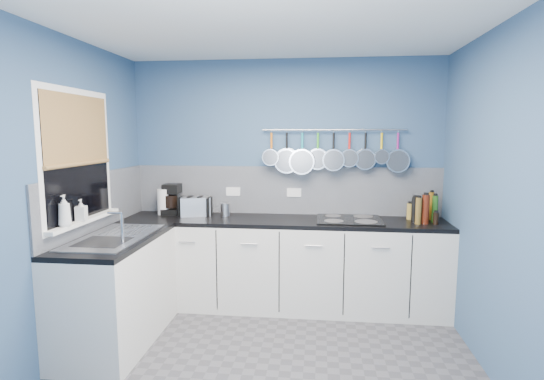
% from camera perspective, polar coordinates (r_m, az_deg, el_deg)
% --- Properties ---
extents(floor, '(3.20, 3.00, 0.02)m').
position_cam_1_polar(floor, '(3.42, -0.64, -23.20)').
color(floor, '#47474C').
rests_on(floor, ground).
extents(ceiling, '(3.20, 3.00, 0.02)m').
position_cam_1_polar(ceiling, '(3.04, -0.72, 22.23)').
color(ceiling, white).
rests_on(ceiling, ground).
extents(wall_back, '(3.20, 0.02, 2.50)m').
position_cam_1_polar(wall_back, '(4.47, 1.74, 1.26)').
color(wall_back, '#335074').
rests_on(wall_back, ground).
extents(wall_front, '(3.20, 0.02, 2.50)m').
position_cam_1_polar(wall_front, '(1.54, -7.88, -11.13)').
color(wall_front, '#335074').
rests_on(wall_front, ground).
extents(wall_left, '(0.02, 3.00, 2.50)m').
position_cam_1_polar(wall_left, '(3.56, -27.35, -1.20)').
color(wall_left, '#335074').
rests_on(wall_left, ground).
extents(wall_right, '(0.02, 3.00, 2.50)m').
position_cam_1_polar(wall_right, '(3.21, 29.20, -2.19)').
color(wall_right, '#335074').
rests_on(wall_right, ground).
extents(backsplash_back, '(3.20, 0.02, 0.50)m').
position_cam_1_polar(backsplash_back, '(4.46, 1.71, -0.04)').
color(backsplash_back, '#979BA5').
rests_on(backsplash_back, wall_back).
extents(backsplash_left, '(0.02, 1.80, 0.50)m').
position_cam_1_polar(backsplash_left, '(4.07, -22.33, -1.35)').
color(backsplash_left, '#979BA5').
rests_on(backsplash_left, wall_left).
extents(cabinet_run_back, '(3.20, 0.60, 0.86)m').
position_cam_1_polar(cabinet_run_back, '(4.34, 1.35, -10.02)').
color(cabinet_run_back, silver).
rests_on(cabinet_run_back, ground).
extents(worktop_back, '(3.20, 0.60, 0.04)m').
position_cam_1_polar(worktop_back, '(4.22, 1.37, -4.19)').
color(worktop_back, black).
rests_on(worktop_back, cabinet_run_back).
extents(cabinet_run_left, '(0.60, 1.20, 0.86)m').
position_cam_1_polar(cabinet_run_left, '(3.85, -20.12, -12.79)').
color(cabinet_run_left, silver).
rests_on(cabinet_run_left, ground).
extents(worktop_left, '(0.60, 1.20, 0.04)m').
position_cam_1_polar(worktop_left, '(3.73, -20.44, -6.27)').
color(worktop_left, black).
rests_on(worktop_left, cabinet_run_left).
extents(window_frame, '(0.01, 1.00, 1.10)m').
position_cam_1_polar(window_frame, '(3.76, -24.65, 3.98)').
color(window_frame, white).
rests_on(window_frame, wall_left).
extents(window_glass, '(0.01, 0.90, 1.00)m').
position_cam_1_polar(window_glass, '(3.76, -24.59, 3.98)').
color(window_glass, black).
rests_on(window_glass, wall_left).
extents(bamboo_blind, '(0.01, 0.90, 0.55)m').
position_cam_1_polar(bamboo_blind, '(3.75, -24.67, 7.41)').
color(bamboo_blind, '#A47B38').
rests_on(bamboo_blind, wall_left).
extents(window_sill, '(0.10, 0.98, 0.03)m').
position_cam_1_polar(window_sill, '(3.81, -23.91, -3.75)').
color(window_sill, white).
rests_on(window_sill, wall_left).
extents(sink_unit, '(0.50, 0.95, 0.01)m').
position_cam_1_polar(sink_unit, '(3.72, -20.45, -5.91)').
color(sink_unit, silver).
rests_on(sink_unit, worktop_left).
extents(mixer_tap, '(0.12, 0.08, 0.26)m').
position_cam_1_polar(mixer_tap, '(3.46, -19.53, -4.71)').
color(mixer_tap, silver).
rests_on(mixer_tap, worktop_left).
extents(socket_left, '(0.15, 0.01, 0.09)m').
position_cam_1_polar(socket_left, '(4.53, -5.25, -0.21)').
color(socket_left, white).
rests_on(socket_left, backsplash_back).
extents(socket_right, '(0.15, 0.01, 0.09)m').
position_cam_1_polar(socket_right, '(4.44, 2.98, -0.34)').
color(socket_right, white).
rests_on(socket_right, backsplash_back).
extents(pot_rail, '(1.45, 0.02, 0.02)m').
position_cam_1_polar(pot_rail, '(4.37, 8.32, 8.01)').
color(pot_rail, silver).
rests_on(pot_rail, wall_back).
extents(soap_bottle_a, '(0.11, 0.11, 0.24)m').
position_cam_1_polar(soap_bottle_a, '(3.53, -26.15, -2.52)').
color(soap_bottle_a, white).
rests_on(soap_bottle_a, window_sill).
extents(soap_bottle_b, '(0.09, 0.09, 0.17)m').
position_cam_1_polar(soap_bottle_b, '(3.72, -24.29, -2.46)').
color(soap_bottle_b, white).
rests_on(soap_bottle_b, window_sill).
extents(paper_towel, '(0.15, 0.15, 0.27)m').
position_cam_1_polar(paper_towel, '(4.58, -14.43, -1.55)').
color(paper_towel, white).
rests_on(paper_towel, worktop_back).
extents(coffee_maker, '(0.18, 0.20, 0.32)m').
position_cam_1_polar(coffee_maker, '(4.58, -13.35, -1.20)').
color(coffee_maker, black).
rests_on(coffee_maker, worktop_back).
extents(toaster, '(0.34, 0.26, 0.19)m').
position_cam_1_polar(toaster, '(4.45, -10.28, -2.18)').
color(toaster, silver).
rests_on(toaster, worktop_back).
extents(canister, '(0.10, 0.10, 0.13)m').
position_cam_1_polar(canister, '(4.40, -6.31, -2.63)').
color(canister, silver).
rests_on(canister, worktop_back).
extents(hob, '(0.63, 0.55, 0.01)m').
position_cam_1_polar(hob, '(4.25, 10.31, -3.88)').
color(hob, black).
rests_on(hob, worktop_back).
extents(pan_0, '(0.17, 0.13, 0.36)m').
position_cam_1_polar(pan_0, '(4.39, -0.08, 5.72)').
color(pan_0, silver).
rests_on(pan_0, pot_rail).
extents(pan_1, '(0.25, 0.07, 0.44)m').
position_cam_1_polar(pan_1, '(4.37, 1.99, 5.18)').
color(pan_1, silver).
rests_on(pan_1, pot_rail).
extents(pan_2, '(0.26, 0.12, 0.45)m').
position_cam_1_polar(pan_2, '(4.37, 4.08, 5.12)').
color(pan_2, silver).
rests_on(pan_2, pot_rail).
extents(pan_3, '(0.21, 0.05, 0.40)m').
position_cam_1_polar(pan_3, '(4.36, 6.17, 5.40)').
color(pan_3, silver).
rests_on(pan_3, pot_rail).
extents(pan_4, '(0.22, 0.11, 0.41)m').
position_cam_1_polar(pan_4, '(4.36, 8.27, 5.30)').
color(pan_4, silver).
rests_on(pan_4, pot_rail).
extents(pan_5, '(0.18, 0.08, 0.37)m').
position_cam_1_polar(pan_5, '(4.37, 10.36, 5.51)').
color(pan_5, silver).
rests_on(pan_5, pot_rail).
extents(pan_6, '(0.21, 0.07, 0.40)m').
position_cam_1_polar(pan_6, '(4.38, 12.44, 5.29)').
color(pan_6, silver).
rests_on(pan_6, pot_rail).
extents(pan_7, '(0.15, 0.08, 0.34)m').
position_cam_1_polar(pan_7, '(4.40, 14.51, 5.62)').
color(pan_7, silver).
rests_on(pan_7, pot_rail).
extents(pan_8, '(0.23, 0.08, 0.42)m').
position_cam_1_polar(pan_8, '(4.43, 16.54, 5.02)').
color(pan_8, silver).
rests_on(pan_8, pot_rail).
extents(condiment_0, '(0.05, 0.05, 0.27)m').
position_cam_1_polar(condiment_0, '(4.45, 20.62, -2.02)').
color(condiment_0, '#8C5914').
rests_on(condiment_0, worktop_back).
extents(condiment_1, '(0.05, 0.05, 0.20)m').
position_cam_1_polar(condiment_1, '(4.41, 19.26, -2.51)').
color(condiment_1, '#3F721E').
rests_on(condiment_1, worktop_back).
extents(condiment_2, '(0.07, 0.07, 0.16)m').
position_cam_1_polar(condiment_2, '(4.41, 18.08, -2.74)').
color(condiment_2, olive).
rests_on(condiment_2, worktop_back).
extents(condiment_3, '(0.05, 0.05, 0.26)m').
position_cam_1_polar(condiment_3, '(4.33, 21.05, -2.40)').
color(condiment_3, '#265919').
rests_on(condiment_3, worktop_back).
extents(condiment_4, '(0.07, 0.07, 0.20)m').
position_cam_1_polar(condiment_4, '(4.32, 19.57, -2.74)').
color(condiment_4, brown).
rests_on(condiment_4, worktop_back).
extents(condiment_5, '(0.06, 0.06, 0.24)m').
position_cam_1_polar(condiment_5, '(4.28, 18.63, -2.54)').
color(condiment_5, black).
rests_on(condiment_5, worktop_back).
extents(condiment_6, '(0.05, 0.05, 0.11)m').
position_cam_1_polar(condiment_6, '(4.25, 21.18, -3.59)').
color(condiment_6, black).
rests_on(condiment_6, worktop_back).
extents(condiment_7, '(0.07, 0.07, 0.28)m').
position_cam_1_polar(condiment_7, '(4.22, 19.94, -2.46)').
color(condiment_7, '#4C190C').
rests_on(condiment_7, worktop_back).
extents(condiment_8, '(0.06, 0.06, 0.25)m').
position_cam_1_polar(condiment_8, '(4.19, 19.09, -2.68)').
color(condiment_8, brown).
rests_on(condiment_8, worktop_back).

